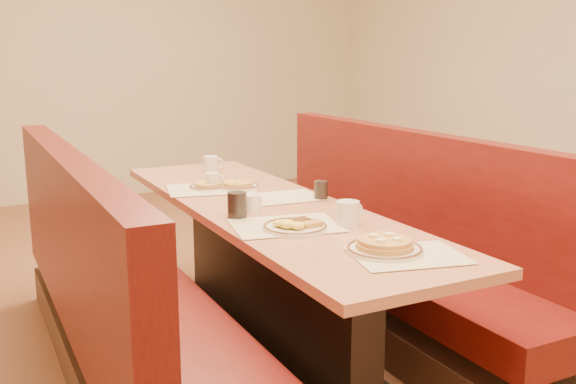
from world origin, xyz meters
name	(u,v)px	position (x,y,z in m)	size (l,w,h in m)	color
ground	(267,350)	(0.00, 0.00, 0.00)	(8.00, 8.00, 0.00)	#9E6647
diner_table	(267,279)	(0.00, 0.00, 0.37)	(0.70, 2.50, 0.75)	black
booth_left	(116,307)	(-0.73, 0.00, 0.36)	(0.55, 2.50, 1.05)	#4C3326
booth_right	(389,260)	(0.73, 0.00, 0.36)	(0.55, 2.50, 1.05)	#4C3326
placemat_near_left	(286,225)	(-0.10, -0.41, 0.75)	(0.44, 0.33, 0.00)	beige
placemat_near_right	(408,255)	(0.09, -0.97, 0.75)	(0.39, 0.29, 0.00)	beige
placemat_far_left	(210,189)	(-0.12, 0.44, 0.75)	(0.44, 0.33, 0.00)	beige
placemat_far_right	(282,197)	(0.12, 0.08, 0.75)	(0.38, 0.28, 0.00)	beige
pancake_plate	(385,247)	(0.04, -0.90, 0.77)	(0.28, 0.28, 0.06)	white
eggs_plate	(295,226)	(-0.10, -0.48, 0.77)	(0.26, 0.26, 0.05)	white
extra_plate_mid	(238,186)	(0.02, 0.39, 0.77)	(0.23, 0.23, 0.05)	white
extra_plate_far	(209,186)	(-0.12, 0.46, 0.76)	(0.21, 0.21, 0.04)	white
coffee_mug_a	(348,213)	(0.13, -0.52, 0.80)	(0.14, 0.10, 0.10)	white
coffee_mug_b	(252,203)	(-0.13, -0.13, 0.79)	(0.10, 0.08, 0.08)	white
coffee_mug_c	(211,164)	(0.07, 0.92, 0.80)	(0.13, 0.09, 0.10)	white
coffee_mug_d	(213,180)	(-0.09, 0.47, 0.79)	(0.11, 0.08, 0.08)	white
soda_tumbler_near	(237,205)	(-0.23, -0.19, 0.81)	(0.08, 0.08, 0.12)	black
soda_tumbler_mid	(321,190)	(0.28, -0.04, 0.80)	(0.07, 0.07, 0.09)	black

